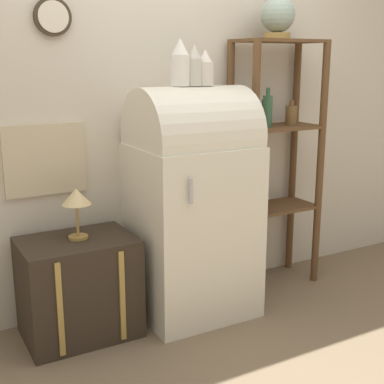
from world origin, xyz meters
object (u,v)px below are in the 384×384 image
at_px(vase_center, 195,67).
at_px(vase_right, 205,69).
at_px(suitcase_trunk, 79,287).
at_px(refrigerator, 192,199).
at_px(globe, 278,17).
at_px(desk_lamp, 76,200).
at_px(vase_left, 180,64).

distance_m(vase_center, vase_right, 0.08).
bearing_deg(suitcase_trunk, refrigerator, -3.19).
distance_m(suitcase_trunk, globe, 2.09).
relative_size(globe, vase_center, 1.11).
xyz_separation_m(suitcase_trunk, desk_lamp, (0.02, 0.01, 0.51)).
height_order(globe, desk_lamp, globe).
bearing_deg(globe, refrigerator, -170.23).
height_order(refrigerator, vase_left, vase_left).
distance_m(globe, vase_center, 0.76).
bearing_deg(suitcase_trunk, vase_left, -2.84).
distance_m(vase_left, desk_lamp, 0.96).
height_order(vase_right, desk_lamp, vase_right).
xyz_separation_m(refrigerator, globe, (0.70, 0.12, 1.09)).
bearing_deg(vase_right, desk_lamp, 176.09).
relative_size(refrigerator, suitcase_trunk, 2.23).
bearing_deg(vase_left, refrigerator, -6.32).
xyz_separation_m(vase_right, desk_lamp, (-0.79, 0.05, -0.70)).
bearing_deg(vase_center, refrigerator, 125.45).
bearing_deg(globe, vase_right, -168.59).
relative_size(refrigerator, vase_left, 5.22).
bearing_deg(vase_right, suitcase_trunk, 176.89).
relative_size(globe, vase_right, 1.26).
bearing_deg(desk_lamp, vase_right, -3.91).
xyz_separation_m(suitcase_trunk, vase_right, (0.80, -0.04, 1.21)).
bearing_deg(refrigerator, desk_lamp, 175.91).
relative_size(suitcase_trunk, vase_right, 3.03).
relative_size(vase_center, vase_right, 1.14).
distance_m(vase_left, vase_right, 0.16).
xyz_separation_m(vase_left, vase_right, (0.16, -0.01, -0.03)).
bearing_deg(vase_left, vase_center, -14.36).
relative_size(globe, vase_left, 0.97).
distance_m(refrigerator, suitcase_trunk, 0.84).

